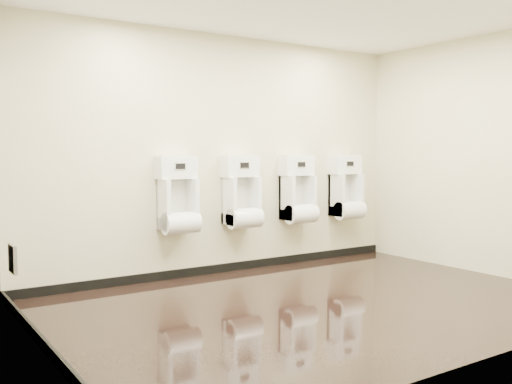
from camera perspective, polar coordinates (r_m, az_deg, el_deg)
ground at (r=5.52m, az=6.35°, el=-11.04°), size 5.00×3.50×0.00m
ceiling at (r=5.51m, az=6.58°, el=18.37°), size 5.00×3.50×0.00m
back_wall at (r=6.77m, az=-3.13°, el=3.73°), size 5.00×0.02×2.80m
front_wall at (r=4.15m, az=22.22°, el=3.28°), size 5.00×0.02×2.80m
left_wall at (r=4.19m, az=-20.77°, el=3.32°), size 0.02×3.50×2.80m
right_wall at (r=7.20m, az=21.91°, el=3.47°), size 0.02×3.50×2.80m
tile_overlay_left at (r=4.19m, az=-20.70°, el=3.32°), size 0.01×3.50×2.80m
skirting_back at (r=6.90m, az=-3.03°, el=-7.55°), size 5.00×0.02×0.10m
skirting_left at (r=4.42m, az=-20.16°, el=-14.47°), size 0.02×3.50×0.10m
access_panel at (r=5.45m, az=-23.17°, el=-6.16°), size 0.04×0.25×0.25m
urinal_0 at (r=6.34m, az=-7.78°, el=-0.86°), size 0.45×0.34×0.84m
urinal_1 at (r=6.74m, az=-1.43°, el=-0.54°), size 0.45×0.34×0.84m
urinal_2 at (r=7.22m, az=4.25°, el=-0.25°), size 0.45×0.34×0.84m
urinal_3 at (r=7.75m, az=9.05°, el=0.01°), size 0.45×0.34×0.84m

